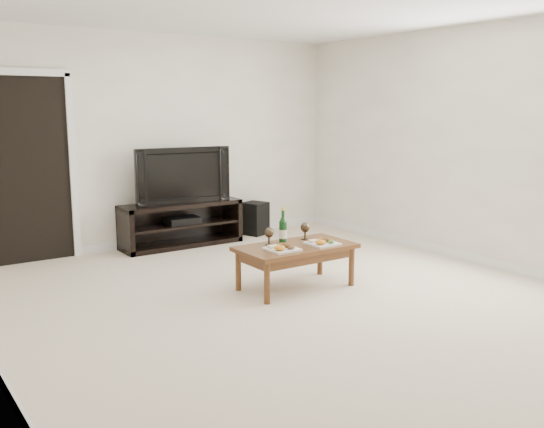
{
  "coord_description": "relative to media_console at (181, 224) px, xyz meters",
  "views": [
    {
      "loc": [
        -3.11,
        -4.25,
        1.73
      ],
      "look_at": [
        0.17,
        0.49,
        0.7
      ],
      "focal_mm": 40.0,
      "sensor_mm": 36.0,
      "label": 1
    }
  ],
  "objects": [
    {
      "name": "plate_right",
      "position": [
        0.34,
        -2.36,
        0.18
      ],
      "size": [
        0.27,
        0.27,
        0.07
      ],
      "primitive_type": "cube",
      "color": "white",
      "rests_on": "coffee_table"
    },
    {
      "name": "floor",
      "position": [
        -0.17,
        -2.5,
        -0.28
      ],
      "size": [
        5.5,
        5.5,
        0.0
      ],
      "primitive_type": "plane",
      "color": "beige",
      "rests_on": "ground"
    },
    {
      "name": "subwoofer",
      "position": [
        1.13,
        0.05,
        -0.05
      ],
      "size": [
        0.37,
        0.37,
        0.44
      ],
      "primitive_type": "cube",
      "rotation": [
        0.0,
        0.0,
        0.34
      ],
      "color": "black",
      "rests_on": "ground"
    },
    {
      "name": "av_receiver",
      "position": [
        0.01,
        -0.01,
        0.05
      ],
      "size": [
        0.42,
        0.33,
        0.08
      ],
      "primitive_type": "cube",
      "rotation": [
        0.0,
        0.0,
        -0.09
      ],
      "color": "black",
      "rests_on": "media_console"
    },
    {
      "name": "wine_bottle",
      "position": [
        0.07,
        -2.08,
        0.32
      ],
      "size": [
        0.07,
        0.07,
        0.35
      ],
      "primitive_type": "cylinder",
      "color": "#0E3513",
      "rests_on": "coffee_table"
    },
    {
      "name": "goblet_right",
      "position": [
        0.34,
        -2.08,
        0.23
      ],
      "size": [
        0.09,
        0.09,
        0.17
      ],
      "primitive_type": null,
      "color": "#362B1D",
      "rests_on": "coffee_table"
    },
    {
      "name": "back_wall",
      "position": [
        -0.17,
        0.27,
        1.02
      ],
      "size": [
        5.0,
        0.04,
        2.6
      ],
      "primitive_type": "cube",
      "color": "white",
      "rests_on": "ground"
    },
    {
      "name": "media_console",
      "position": [
        0.0,
        0.0,
        0.0
      ],
      "size": [
        1.52,
        0.45,
        0.55
      ],
      "primitive_type": "cube",
      "color": "black",
      "rests_on": "ground"
    },
    {
      "name": "doorway",
      "position": [
        -1.72,
        0.24,
        0.75
      ],
      "size": [
        0.9,
        0.02,
        2.05
      ],
      "primitive_type": "cube",
      "color": "black",
      "rests_on": "ground"
    },
    {
      "name": "plate_left",
      "position": [
        -0.12,
        -2.33,
        0.18
      ],
      "size": [
        0.27,
        0.27,
        0.07
      ],
      "primitive_type": "cube",
      "color": "white",
      "rests_on": "coffee_table"
    },
    {
      "name": "coffee_table",
      "position": [
        0.1,
        -2.24,
        -0.07
      ],
      "size": [
        1.11,
        0.61,
        0.42
      ],
      "primitive_type": "cube",
      "rotation": [
        0.0,
        0.0,
        -0.0
      ],
      "color": "#563317",
      "rests_on": "ground"
    },
    {
      "name": "television",
      "position": [
        0.0,
        0.0,
        0.62
      ],
      "size": [
        1.21,
        0.27,
        0.69
      ],
      "primitive_type": "imported",
      "rotation": [
        0.0,
        0.0,
        -0.1
      ],
      "color": "black",
      "rests_on": "media_console"
    },
    {
      "name": "goblet_left",
      "position": [
        -0.09,
        -2.08,
        0.23
      ],
      "size": [
        0.09,
        0.09,
        0.17
      ],
      "primitive_type": null,
      "color": "#362B1D",
      "rests_on": "coffee_table"
    }
  ]
}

